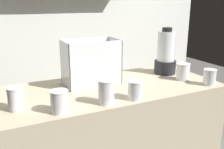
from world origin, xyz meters
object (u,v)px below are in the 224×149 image
(juice_cup_mango_left, at_px, (59,103))
(juice_cup_beet_middle, at_px, (106,93))
(carrot_display_bin, at_px, (91,70))
(blender_pitcher, at_px, (166,54))
(juice_cup_orange_far_left, at_px, (16,100))
(juice_cup_beet_far_right, at_px, (183,72))
(juice_cup_pomegranate_right, at_px, (135,91))
(juice_cup_pomegranate_rightmost, at_px, (210,78))

(juice_cup_mango_left, relative_size, juice_cup_beet_middle, 0.86)
(carrot_display_bin, xyz_separation_m, blender_pitcher, (0.60, -0.01, 0.05))
(juice_cup_orange_far_left, height_order, juice_cup_beet_middle, juice_cup_beet_middle)
(blender_pitcher, bearing_deg, carrot_display_bin, 179.06)
(juice_cup_orange_far_left, bearing_deg, juice_cup_mango_left, -32.87)
(blender_pitcher, xyz_separation_m, juice_cup_beet_middle, (-0.65, -0.35, -0.09))
(blender_pitcher, bearing_deg, juice_cup_beet_far_right, -87.51)
(juice_cup_orange_far_left, bearing_deg, juice_cup_beet_middle, -15.42)
(juice_cup_beet_middle, height_order, juice_cup_pomegranate_right, juice_cup_beet_middle)
(juice_cup_beet_middle, bearing_deg, juice_cup_mango_left, -179.81)
(blender_pitcher, height_order, juice_cup_beet_far_right, blender_pitcher)
(carrot_display_bin, distance_m, juice_cup_pomegranate_rightmost, 0.78)
(blender_pitcher, distance_m, juice_cup_beet_middle, 0.74)
(blender_pitcher, relative_size, juice_cup_beet_far_right, 2.96)
(juice_cup_mango_left, bearing_deg, juice_cup_beet_far_right, 9.59)
(blender_pitcher, relative_size, juice_cup_beet_middle, 2.61)
(juice_cup_mango_left, bearing_deg, carrot_display_bin, 49.38)
(carrot_display_bin, height_order, juice_cup_beet_far_right, carrot_display_bin)
(juice_cup_orange_far_left, relative_size, juice_cup_beet_far_right, 1.03)
(juice_cup_pomegranate_right, xyz_separation_m, juice_cup_pomegranate_rightmost, (0.57, 0.00, 0.00))
(juice_cup_pomegranate_right, bearing_deg, juice_cup_orange_far_left, 167.59)
(juice_cup_mango_left, bearing_deg, juice_cup_orange_far_left, 147.13)
(carrot_display_bin, height_order, juice_cup_orange_far_left, carrot_display_bin)
(juice_cup_pomegranate_right, bearing_deg, juice_cup_beet_middle, 175.62)
(juice_cup_pomegranate_right, bearing_deg, carrot_display_bin, 108.20)
(carrot_display_bin, relative_size, juice_cup_beet_far_right, 3.03)
(carrot_display_bin, relative_size, blender_pitcher, 1.02)
(blender_pitcher, xyz_separation_m, juice_cup_pomegranate_right, (-0.48, -0.36, -0.10))
(juice_cup_orange_far_left, bearing_deg, blender_pitcher, 11.50)
(blender_pitcher, bearing_deg, juice_cup_mango_left, -159.06)
(juice_cup_pomegranate_right, bearing_deg, blender_pitcher, 36.87)
(carrot_display_bin, bearing_deg, juice_cup_beet_far_right, -18.37)
(juice_cup_orange_far_left, height_order, juice_cup_pomegranate_right, juice_cup_orange_far_left)
(juice_cup_orange_far_left, bearing_deg, carrot_display_bin, 25.12)
(juice_cup_beet_far_right, distance_m, juice_cup_pomegranate_rightmost, 0.18)
(juice_cup_pomegranate_right, distance_m, juice_cup_pomegranate_rightmost, 0.57)
(blender_pitcher, bearing_deg, juice_cup_orange_far_left, -168.50)
(juice_cup_beet_far_right, bearing_deg, juice_cup_pomegranate_right, -161.08)
(blender_pitcher, relative_size, juice_cup_pomegranate_right, 3.22)
(juice_cup_pomegranate_right, relative_size, juice_cup_pomegranate_rightmost, 1.01)
(blender_pitcher, bearing_deg, juice_cup_pomegranate_rightmost, -75.88)
(carrot_display_bin, xyz_separation_m, juice_cup_mango_left, (-0.31, -0.36, -0.05))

